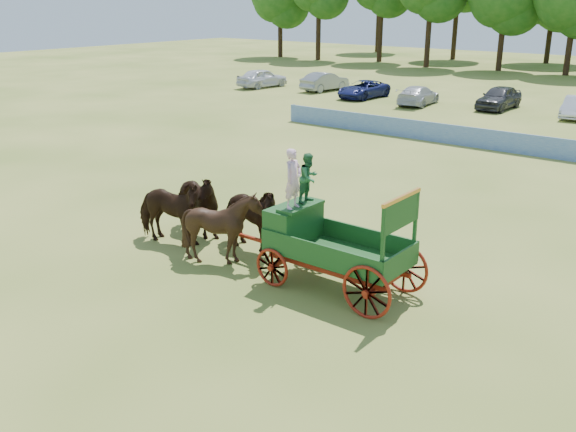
# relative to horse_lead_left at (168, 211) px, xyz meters

# --- Properties ---
(ground) EXTENTS (160.00, 160.00, 0.00)m
(ground) POSITION_rel_horse_lead_left_xyz_m (3.68, 1.44, -1.10)
(ground) COLOR #A69E4B
(ground) RESTS_ON ground
(horse_lead_left) EXTENTS (2.82, 1.76, 2.21)m
(horse_lead_left) POSITION_rel_horse_lead_left_xyz_m (0.00, 0.00, 0.00)
(horse_lead_left) COLOR black
(horse_lead_left) RESTS_ON ground
(horse_lead_right) EXTENTS (2.78, 1.62, 2.21)m
(horse_lead_right) POSITION_rel_horse_lead_left_xyz_m (0.00, 1.10, 0.00)
(horse_lead_right) COLOR black
(horse_lead_right) RESTS_ON ground
(horse_wheel_left) EXTENTS (2.36, 2.19, 2.21)m
(horse_wheel_left) POSITION_rel_horse_lead_left_xyz_m (2.40, 0.00, 0.00)
(horse_wheel_left) COLOR black
(horse_wheel_left) RESTS_ON ground
(horse_wheel_right) EXTENTS (2.67, 1.30, 2.21)m
(horse_wheel_right) POSITION_rel_horse_lead_left_xyz_m (2.40, 1.10, 0.00)
(horse_wheel_right) COLOR black
(horse_wheel_right) RESTS_ON ground
(farm_dray) EXTENTS (6.00, 2.00, 3.77)m
(farm_dray) POSITION_rel_horse_lead_left_xyz_m (5.38, 0.56, 0.48)
(farm_dray) COLOR #A02410
(farm_dray) RESTS_ON ground
(sponsor_banner) EXTENTS (26.00, 0.08, 1.05)m
(sponsor_banner) POSITION_rel_horse_lead_left_xyz_m (2.68, 19.44, -0.58)
(sponsor_banner) COLOR #1F50A8
(sponsor_banner) RESTS_ON ground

